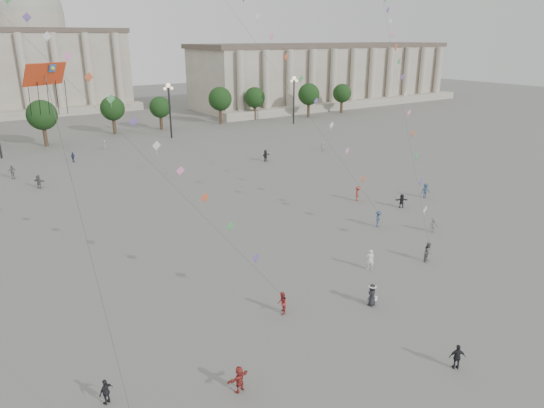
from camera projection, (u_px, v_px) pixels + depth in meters
ground at (371, 330)px, 33.22m from camera, size 360.00×360.00×0.00m
hall_east at (327, 74)px, 143.66m from camera, size 84.00×26.22×17.20m
hall_central at (28, 55)px, 129.78m from camera, size 48.30×34.30×35.50m
tree_row at (80, 112)px, 92.55m from camera, size 137.12×5.12×8.00m
lamp_post_mid_east at (169, 100)px, 93.58m from camera, size 2.00×0.90×10.65m
lamp_post_far_east at (294, 91)px, 109.43m from camera, size 2.00×0.90×10.65m
person_crowd_0 at (73, 157)px, 77.32m from camera, size 0.98×0.89×1.60m
person_crowd_3 at (402, 201)px, 56.73m from camera, size 1.57×1.21×1.66m
person_crowd_4 at (105, 145)px, 85.88m from camera, size 1.40×1.50×1.68m
person_crowd_6 at (434, 225)px, 49.53m from camera, size 1.11×0.79×1.56m
person_crowd_7 at (323, 146)px, 85.14m from camera, size 1.46×0.92×1.50m
person_crowd_8 at (358, 194)px, 59.01m from camera, size 1.25×1.36×1.84m
person_crowd_9 at (266, 156)px, 77.88m from camera, size 1.80×1.07×1.85m
person_crowd_12 at (39, 182)px, 63.96m from camera, size 1.47×1.64×1.81m
person_crowd_13 at (370, 260)px, 41.55m from camera, size 0.81×0.76×1.86m
person_crowd_14 at (425, 191)px, 60.15m from camera, size 1.35×1.07×1.83m
person_crowd_16 at (12, 172)px, 68.30m from camera, size 1.24×0.84×1.95m
tourist_1 at (457, 357)px, 29.09m from camera, size 1.02×0.89×1.65m
tourist_2 at (239, 379)px, 27.25m from camera, size 1.55×0.76×1.61m
tourist_4 at (106, 392)px, 26.34m from camera, size 0.97×0.73×1.53m
kite_flyer_0 at (282, 303)px, 34.91m from camera, size 1.00×1.04×1.70m
kite_flyer_1 at (378, 219)px, 50.98m from camera, size 1.29×1.17×1.74m
kite_flyer_2 at (428, 252)px, 43.09m from camera, size 1.07×0.95×1.82m
hat_person at (372, 294)px, 36.00m from camera, size 0.95×0.74×1.72m
dragon_kite at (48, 93)px, 22.49m from camera, size 2.16×5.31×18.19m
kite_train_west at (9, 7)px, 40.41m from camera, size 22.05×43.29×61.57m
kite_train_east at (390, 26)px, 61.97m from camera, size 29.87×39.39×61.24m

